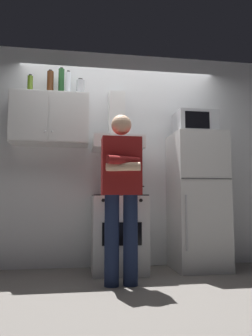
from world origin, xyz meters
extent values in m
plane|color=slate|center=(0.00, 0.00, 0.00)|extent=(7.00, 7.00, 0.00)
cube|color=white|center=(0.00, 0.60, 1.35)|extent=(4.80, 0.10, 2.70)
cube|color=silver|center=(-0.85, 0.38, 1.75)|extent=(0.90, 0.34, 0.60)
cube|color=silver|center=(-1.07, 0.20, 1.75)|extent=(0.43, 0.01, 0.58)
cube|color=silver|center=(-0.62, 0.20, 1.75)|extent=(0.43, 0.01, 0.58)
sphere|color=#B2B2B7|center=(-0.89, 0.19, 1.57)|extent=(0.02, 0.02, 0.02)
sphere|color=#B2B2B7|center=(-0.81, 0.19, 1.57)|extent=(0.02, 0.02, 0.02)
cube|color=white|center=(-0.05, 0.25, 0.42)|extent=(0.60, 0.60, 0.85)
cube|color=black|center=(-0.05, 0.25, 0.86)|extent=(0.59, 0.59, 0.01)
cube|color=black|center=(-0.05, -0.05, 0.45)|extent=(0.42, 0.01, 0.24)
cylinder|color=black|center=(-0.18, 0.13, 0.87)|extent=(0.16, 0.16, 0.01)
cylinder|color=black|center=(0.08, 0.13, 0.87)|extent=(0.16, 0.16, 0.01)
cylinder|color=black|center=(-0.18, 0.37, 0.87)|extent=(0.16, 0.16, 0.01)
cylinder|color=black|center=(0.08, 0.37, 0.87)|extent=(0.16, 0.16, 0.01)
cylinder|color=black|center=(-0.25, -0.06, 0.80)|extent=(0.04, 0.02, 0.04)
cylinder|color=black|center=(-0.12, -0.06, 0.80)|extent=(0.04, 0.02, 0.04)
cylinder|color=black|center=(0.02, -0.06, 0.80)|extent=(0.04, 0.02, 0.04)
cylinder|color=black|center=(0.15, -0.06, 0.80)|extent=(0.04, 0.02, 0.04)
cube|color=white|center=(-0.05, 0.33, 1.47)|extent=(0.60, 0.44, 0.15)
cube|color=white|center=(-0.05, 0.47, 1.85)|extent=(0.20, 0.16, 0.60)
cube|color=silver|center=(0.90, 0.25, 0.80)|extent=(0.60, 0.60, 1.60)
cube|color=#4C4C4C|center=(0.90, -0.05, 1.04)|extent=(0.59, 0.01, 0.01)
cylinder|color=silver|center=(0.65, -0.06, 0.56)|extent=(0.02, 0.02, 0.60)
cube|color=#B7BABF|center=(0.90, 0.27, 1.74)|extent=(0.48, 0.36, 0.28)
cube|color=black|center=(0.86, 0.09, 1.74)|extent=(0.30, 0.01, 0.20)
cylinder|color=#192342|center=(-0.19, -0.35, 0.42)|extent=(0.14, 0.14, 0.85)
cylinder|color=#192342|center=(-0.01, -0.35, 0.42)|extent=(0.14, 0.14, 0.85)
cube|color=maroon|center=(-0.10, -0.35, 1.13)|extent=(0.38, 0.20, 0.56)
cylinder|color=maroon|center=(-0.10, -0.49, 1.17)|extent=(0.33, 0.17, 0.08)
cylinder|color=#DBAD89|center=(-0.10, -0.49, 1.11)|extent=(0.33, 0.17, 0.08)
sphere|color=#DBAD89|center=(-0.10, -0.35, 1.54)|extent=(0.20, 0.20, 0.20)
cylinder|color=#B7BABF|center=(0.08, 0.13, 0.92)|extent=(0.19, 0.19, 0.10)
cylinder|color=black|center=(-0.04, 0.13, 0.96)|extent=(0.05, 0.01, 0.01)
cylinder|color=black|center=(0.20, 0.13, 0.96)|extent=(0.05, 0.01, 0.01)
cylinder|color=#19471E|center=(-0.73, 0.41, 2.22)|extent=(0.07, 0.07, 0.34)
cylinder|color=black|center=(-0.73, 0.41, 2.40)|extent=(0.04, 0.04, 0.02)
cylinder|color=#B2B5BA|center=(-0.50, 0.38, 2.15)|extent=(0.10, 0.10, 0.20)
cylinder|color=black|center=(-0.50, 0.38, 2.26)|extent=(0.05, 0.05, 0.02)
cylinder|color=silver|center=(-0.65, 0.36, 2.19)|extent=(0.07, 0.07, 0.28)
cylinder|color=black|center=(-0.65, 0.36, 2.34)|extent=(0.04, 0.04, 0.02)
cylinder|color=#4C6B19|center=(-1.09, 0.36, 2.16)|extent=(0.06, 0.06, 0.21)
cylinder|color=black|center=(-1.09, 0.36, 2.27)|extent=(0.03, 0.03, 0.02)
cylinder|color=#47230F|center=(-0.86, 0.41, 2.20)|extent=(0.08, 0.08, 0.30)
cylinder|color=black|center=(-0.86, 0.41, 2.36)|extent=(0.04, 0.04, 0.02)
camera|label=1|loc=(-0.53, -3.45, 0.78)|focal=34.57mm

